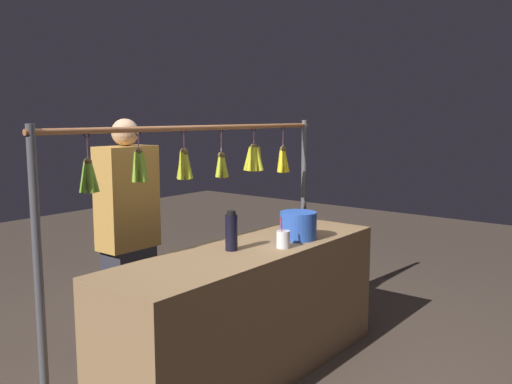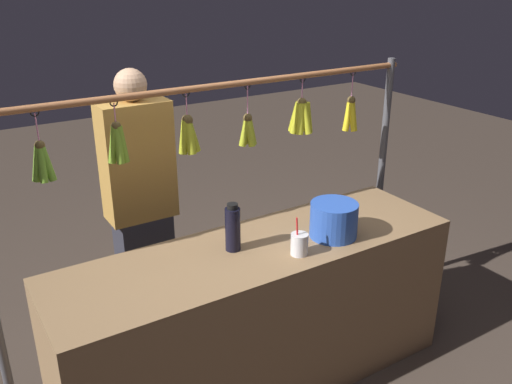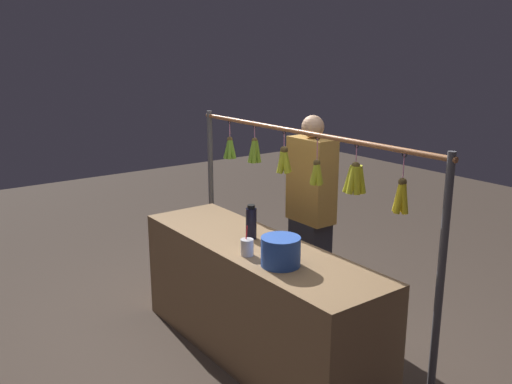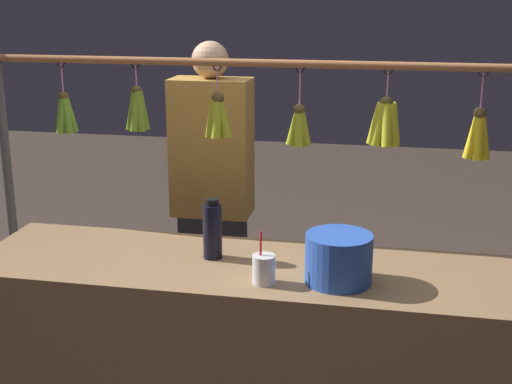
# 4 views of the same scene
# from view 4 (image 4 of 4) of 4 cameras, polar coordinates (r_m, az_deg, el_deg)

# --- Properties ---
(market_counter) EXTENTS (2.05, 0.59, 0.81)m
(market_counter) POSITION_cam_4_polar(r_m,az_deg,el_deg) (2.87, -1.26, -13.32)
(market_counter) COLOR olive
(market_counter) RESTS_ON ground
(display_rack) EXTENTS (2.38, 0.14, 1.57)m
(display_rack) POSITION_cam_4_polar(r_m,az_deg,el_deg) (2.94, 0.83, 2.78)
(display_rack) COLOR #4C4C51
(display_rack) RESTS_ON ground
(water_bottle) EXTENTS (0.07, 0.07, 0.24)m
(water_bottle) POSITION_cam_4_polar(r_m,az_deg,el_deg) (2.72, -3.52, -3.07)
(water_bottle) COLOR black
(water_bottle) RESTS_ON market_counter
(blue_bucket) EXTENTS (0.24, 0.24, 0.18)m
(blue_bucket) POSITION_cam_4_polar(r_m,az_deg,el_deg) (2.52, 6.67, -5.34)
(blue_bucket) COLOR blue
(blue_bucket) RESTS_ON market_counter
(drink_cup) EXTENTS (0.08, 0.08, 0.19)m
(drink_cup) POSITION_cam_4_polar(r_m,az_deg,el_deg) (2.51, 0.63, -6.23)
(drink_cup) COLOR silver
(drink_cup) RESTS_ON market_counter
(vendor_person) EXTENTS (0.38, 0.20, 1.58)m
(vendor_person) POSITION_cam_4_polar(r_m,az_deg,el_deg) (3.47, -3.50, -1.25)
(vendor_person) COLOR #2D2D38
(vendor_person) RESTS_ON ground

